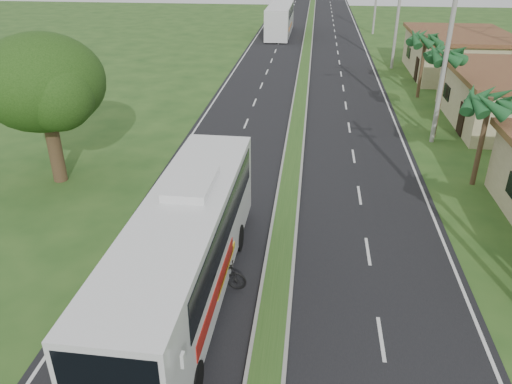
# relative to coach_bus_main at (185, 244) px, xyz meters

# --- Properties ---
(ground) EXTENTS (180.00, 180.00, 0.00)m
(ground) POSITION_rel_coach_bus_main_xyz_m (3.02, -1.29, -2.24)
(ground) COLOR #264B1B
(ground) RESTS_ON ground
(road_asphalt) EXTENTS (14.00, 160.00, 0.02)m
(road_asphalt) POSITION_rel_coach_bus_main_xyz_m (3.02, 18.71, -2.23)
(road_asphalt) COLOR black
(road_asphalt) RESTS_ON ground
(median_strip) EXTENTS (1.20, 160.00, 0.18)m
(median_strip) POSITION_rel_coach_bus_main_xyz_m (3.02, 18.71, -2.14)
(median_strip) COLOR gray
(median_strip) RESTS_ON ground
(lane_edge_left) EXTENTS (0.12, 160.00, 0.01)m
(lane_edge_left) POSITION_rel_coach_bus_main_xyz_m (-3.68, 18.71, -2.24)
(lane_edge_left) COLOR silver
(lane_edge_left) RESTS_ON ground
(lane_edge_right) EXTENTS (0.12, 160.00, 0.01)m
(lane_edge_right) POSITION_rel_coach_bus_main_xyz_m (9.72, 18.71, -2.24)
(lane_edge_right) COLOR silver
(lane_edge_right) RESTS_ON ground
(shop_mid) EXTENTS (7.60, 10.60, 3.67)m
(shop_mid) POSITION_rel_coach_bus_main_xyz_m (17.02, 20.71, -0.39)
(shop_mid) COLOR tan
(shop_mid) RESTS_ON ground
(shop_far) EXTENTS (8.60, 11.60, 3.82)m
(shop_far) POSITION_rel_coach_bus_main_xyz_m (17.02, 34.71, -0.31)
(shop_far) COLOR tan
(shop_far) RESTS_ON ground
(palm_verge_b) EXTENTS (2.40, 2.40, 5.05)m
(palm_verge_b) POSITION_rel_coach_bus_main_xyz_m (12.42, 10.71, 2.11)
(palm_verge_b) COLOR #473321
(palm_verge_b) RESTS_ON ground
(palm_verge_c) EXTENTS (2.40, 2.40, 5.85)m
(palm_verge_c) POSITION_rel_coach_bus_main_xyz_m (11.82, 17.71, 2.88)
(palm_verge_c) COLOR #473321
(palm_verge_c) RESTS_ON ground
(palm_verge_d) EXTENTS (2.40, 2.40, 5.25)m
(palm_verge_d) POSITION_rel_coach_bus_main_xyz_m (12.32, 26.71, 2.31)
(palm_verge_d) COLOR #473321
(palm_verge_d) RESTS_ON ground
(shade_tree) EXTENTS (6.30, 6.00, 7.54)m
(shade_tree) POSITION_rel_coach_bus_main_xyz_m (-9.10, 8.73, 2.79)
(shade_tree) COLOR #473321
(shade_tree) RESTS_ON ground
(utility_pole_b) EXTENTS (3.20, 0.28, 12.00)m
(utility_pole_b) POSITION_rel_coach_bus_main_xyz_m (11.49, 16.71, 4.01)
(utility_pole_b) COLOR gray
(utility_pole_b) RESTS_ON ground
(utility_pole_c) EXTENTS (1.60, 0.28, 11.00)m
(utility_pole_c) POSITION_rel_coach_bus_main_xyz_m (11.52, 36.71, 3.43)
(utility_pole_c) COLOR gray
(utility_pole_c) RESTS_ON ground
(coach_bus_main) EXTENTS (2.87, 12.67, 4.08)m
(coach_bus_main) POSITION_rel_coach_bus_main_xyz_m (0.00, 0.00, 0.00)
(coach_bus_main) COLOR silver
(coach_bus_main) RESTS_ON ground
(coach_bus_far) EXTENTS (2.94, 13.12, 3.82)m
(coach_bus_far) POSITION_rel_coach_bus_main_xyz_m (-0.77, 54.36, -0.08)
(coach_bus_far) COLOR white
(coach_bus_far) RESTS_ON ground
(motorcyclist) EXTENTS (1.93, 0.71, 2.46)m
(motorcyclist) POSITION_rel_coach_bus_main_xyz_m (1.02, 0.71, -1.35)
(motorcyclist) COLOR black
(motorcyclist) RESTS_ON ground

